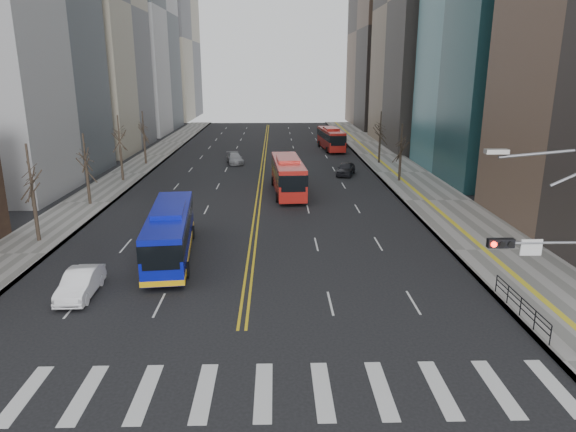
# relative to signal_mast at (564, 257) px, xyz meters

# --- Properties ---
(ground) EXTENTS (220.00, 220.00, 0.00)m
(ground) POSITION_rel_signal_mast_xyz_m (-13.77, -2.00, -4.86)
(ground) COLOR black
(sidewalk_right) EXTENTS (7.00, 130.00, 0.15)m
(sidewalk_right) POSITION_rel_signal_mast_xyz_m (3.73, 43.00, -4.78)
(sidewalk_right) COLOR slate
(sidewalk_right) RESTS_ON ground
(sidewalk_left) EXTENTS (5.00, 130.00, 0.15)m
(sidewalk_left) POSITION_rel_signal_mast_xyz_m (-30.27, 43.00, -4.78)
(sidewalk_left) COLOR slate
(sidewalk_left) RESTS_ON ground
(crosswalk) EXTENTS (26.70, 4.00, 0.01)m
(crosswalk) POSITION_rel_signal_mast_xyz_m (-13.77, -2.00, -4.85)
(crosswalk) COLOR silver
(crosswalk) RESTS_ON ground
(centerline) EXTENTS (0.55, 100.00, 0.01)m
(centerline) POSITION_rel_signal_mast_xyz_m (-13.77, 53.00, -4.85)
(centerline) COLOR gold
(centerline) RESTS_ON ground
(signal_mast) EXTENTS (5.37, 0.37, 9.39)m
(signal_mast) POSITION_rel_signal_mast_xyz_m (0.00, 0.00, 0.00)
(signal_mast) COLOR gray
(signal_mast) RESTS_ON ground
(pedestrian_railing) EXTENTS (0.06, 6.06, 1.02)m
(pedestrian_railing) POSITION_rel_signal_mast_xyz_m (0.53, 4.00, -4.03)
(pedestrian_railing) COLOR black
(pedestrian_railing) RESTS_ON sidewalk_right
(street_trees) EXTENTS (35.20, 47.20, 7.60)m
(street_trees) POSITION_rel_signal_mast_xyz_m (-20.94, 32.55, 0.02)
(street_trees) COLOR black
(street_trees) RESTS_ON ground
(blue_bus) EXTENTS (3.85, 12.27, 3.51)m
(blue_bus) POSITION_rel_signal_mast_xyz_m (-19.25, 13.61, -3.01)
(blue_bus) COLOR #0B14A5
(blue_bus) RESTS_ON ground
(red_bus_near) EXTENTS (3.53, 12.02, 3.75)m
(red_bus_near) POSITION_rel_signal_mast_xyz_m (-10.77, 32.56, -2.78)
(red_bus_near) COLOR #A61711
(red_bus_near) RESTS_ON ground
(red_bus_far) EXTENTS (3.59, 11.43, 3.57)m
(red_bus_far) POSITION_rel_signal_mast_xyz_m (-3.07, 63.05, -2.87)
(red_bus_far) COLOR #A61711
(red_bus_far) RESTS_ON ground
(car_white) EXTENTS (1.71, 4.59, 1.50)m
(car_white) POSITION_rel_signal_mast_xyz_m (-23.14, 7.34, -4.11)
(car_white) COLOR white
(car_white) RESTS_ON ground
(car_dark_mid) EXTENTS (3.14, 4.94, 1.57)m
(car_dark_mid) POSITION_rel_signal_mast_xyz_m (-3.42, 42.00, -4.07)
(car_dark_mid) COLOR black
(car_dark_mid) RESTS_ON ground
(car_silver) EXTENTS (2.98, 5.18, 1.41)m
(car_silver) POSITION_rel_signal_mast_xyz_m (-17.68, 50.47, -4.15)
(car_silver) COLOR gray
(car_silver) RESTS_ON ground
(car_dark_far) EXTENTS (2.42, 4.51, 1.20)m
(car_dark_far) POSITION_rel_signal_mast_xyz_m (-1.27, 66.11, -4.25)
(car_dark_far) COLOR black
(car_dark_far) RESTS_ON ground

